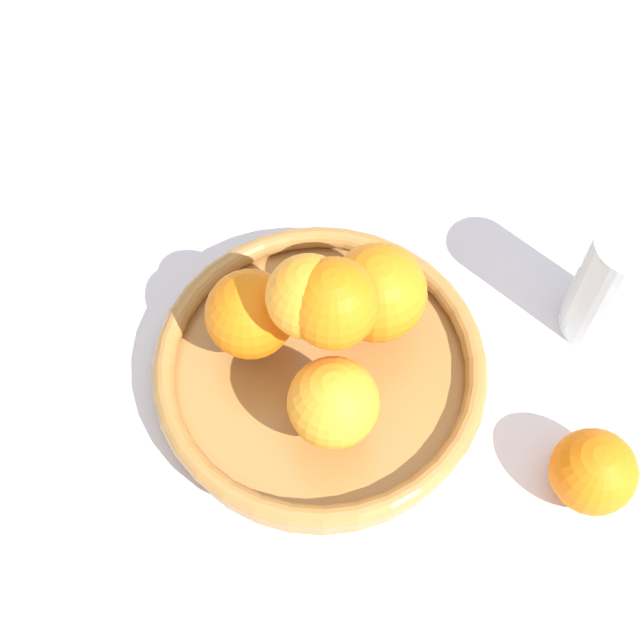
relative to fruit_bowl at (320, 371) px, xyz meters
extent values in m
plane|color=silver|center=(0.00, 0.00, -0.02)|extent=(4.00, 4.00, 0.00)
cylinder|color=#A57238|center=(0.00, 0.00, -0.01)|extent=(0.27, 0.27, 0.02)
torus|color=#A57238|center=(0.00, 0.00, 0.01)|extent=(0.28, 0.28, 0.02)
sphere|color=orange|center=(-0.06, 0.00, 0.06)|extent=(0.07, 0.07, 0.07)
sphere|color=orange|center=(0.03, -0.05, 0.06)|extent=(0.07, 0.07, 0.07)
sphere|color=orange|center=(0.03, 0.05, 0.06)|extent=(0.08, 0.08, 0.08)
sphere|color=orange|center=(-0.01, 0.00, 0.11)|extent=(0.06, 0.06, 0.06)
sphere|color=orange|center=(0.01, 0.00, 0.12)|extent=(0.07, 0.07, 0.07)
sphere|color=orange|center=(0.23, -0.01, 0.01)|extent=(0.07, 0.07, 0.07)
cylinder|color=silver|center=(0.21, 0.14, 0.04)|extent=(0.06, 0.06, 0.12)
camera|label=1|loc=(0.12, -0.32, 0.68)|focal=50.00mm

